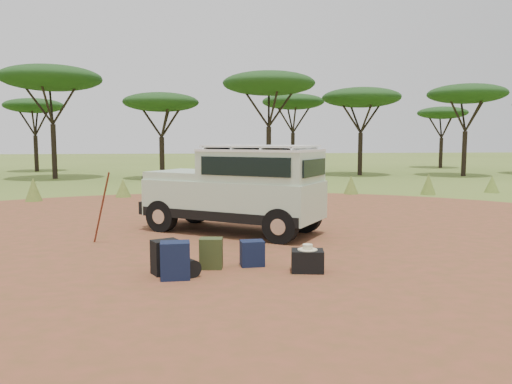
{
  "coord_description": "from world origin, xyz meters",
  "views": [
    {
      "loc": [
        -0.45,
        -10.27,
        2.19
      ],
      "look_at": [
        1.04,
        0.98,
        1.0
      ],
      "focal_mm": 35.0,
      "sensor_mm": 36.0,
      "label": 1
    }
  ],
  "objects": [
    {
      "name": "safari_vehicle",
      "position": [
        0.67,
        1.33,
        1.0
      ],
      "size": [
        4.42,
        3.74,
        2.07
      ],
      "rotation": [
        0.0,
        0.0,
        -0.6
      ],
      "color": "#B6CDAF",
      "rests_on": "ground"
    },
    {
      "name": "walking_staff",
      "position": [
        -2.3,
        0.44,
        0.77
      ],
      "size": [
        0.45,
        0.39,
        1.53
      ],
      "primitive_type": "cylinder",
      "rotation": [
        0.33,
        0.0,
        0.87
      ],
      "color": "maroon",
      "rests_on": "ground"
    },
    {
      "name": "safari_hat",
      "position": [
        1.46,
        -2.34,
        0.41
      ],
      "size": [
        0.33,
        0.33,
        0.1
      ],
      "color": "beige",
      "rests_on": "hard_case"
    },
    {
      "name": "grass_fringe",
      "position": [
        0.12,
        8.67,
        0.4
      ],
      "size": [
        36.6,
        1.6,
        0.9
      ],
      "color": "olive",
      "rests_on": "ground"
    },
    {
      "name": "backpack_olive",
      "position": [
        -0.11,
        -1.92,
        0.27
      ],
      "size": [
        0.42,
        0.33,
        0.53
      ],
      "primitive_type": "cube",
      "rotation": [
        0.0,
        0.0,
        -0.14
      ],
      "color": "#384921",
      "rests_on": "ground"
    },
    {
      "name": "backpack_navy",
      "position": [
        -0.7,
        -2.49,
        0.3
      ],
      "size": [
        0.47,
        0.34,
        0.6
      ],
      "primitive_type": "cube",
      "rotation": [
        0.0,
        0.0,
        0.03
      ],
      "color": "#121E39",
      "rests_on": "ground"
    },
    {
      "name": "dirt_clearing",
      "position": [
        0.0,
        0.0,
        0.0
      ],
      "size": [
        23.0,
        23.0,
        0.01
      ],
      "primitive_type": "cylinder",
      "color": "brown",
      "rests_on": "ground"
    },
    {
      "name": "backpack_black",
      "position": [
        -0.87,
        -2.16,
        0.28
      ],
      "size": [
        0.5,
        0.45,
        0.57
      ],
      "primitive_type": "cube",
      "rotation": [
        0.0,
        0.0,
        0.42
      ],
      "color": "black",
      "rests_on": "ground"
    },
    {
      "name": "acacia_treeline",
      "position": [
        0.75,
        19.81,
        4.87
      ],
      "size": [
        46.7,
        13.2,
        6.26
      ],
      "color": "black",
      "rests_on": "ground"
    },
    {
      "name": "duffel_navy",
      "position": [
        0.6,
        -1.83,
        0.23
      ],
      "size": [
        0.42,
        0.32,
        0.45
      ],
      "primitive_type": "cube",
      "rotation": [
        0.0,
        0.0,
        0.05
      ],
      "color": "#121E39",
      "rests_on": "ground"
    },
    {
      "name": "hard_case",
      "position": [
        1.46,
        -2.34,
        0.19
      ],
      "size": [
        0.59,
        0.46,
        0.37
      ],
      "primitive_type": "cube",
      "rotation": [
        0.0,
        0.0,
        -0.18
      ],
      "color": "black",
      "rests_on": "ground"
    },
    {
      "name": "stuff_sack",
      "position": [
        -0.49,
        -2.37,
        0.15
      ],
      "size": [
        0.4,
        0.4,
        0.29
      ],
      "primitive_type": "cylinder",
      "rotation": [
        1.57,
        0.0,
        0.52
      ],
      "color": "black",
      "rests_on": "ground"
    },
    {
      "name": "ground",
      "position": [
        0.0,
        0.0,
        0.0
      ],
      "size": [
        140.0,
        140.0,
        0.0
      ],
      "primitive_type": "plane",
      "color": "olive",
      "rests_on": "ground"
    }
  ]
}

